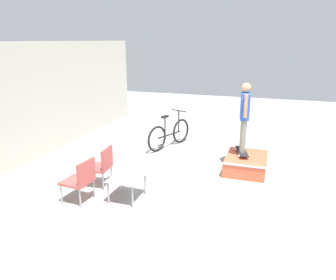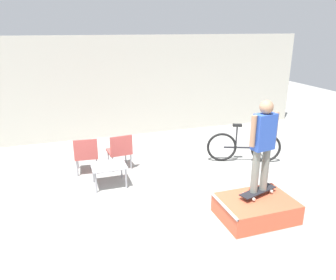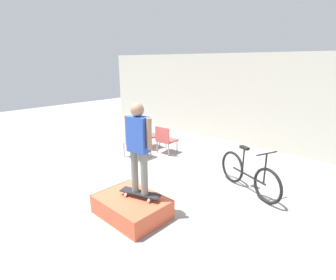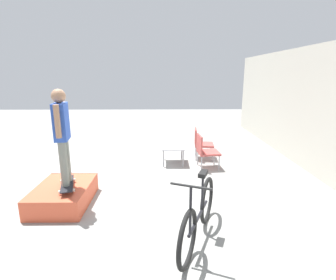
{
  "view_description": "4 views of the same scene",
  "coord_description": "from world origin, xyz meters",
  "views": [
    {
      "loc": [
        -6.28,
        -1.28,
        3.04
      ],
      "look_at": [
        0.21,
        0.91,
        0.93
      ],
      "focal_mm": 35.0,
      "sensor_mm": 36.0,
      "label": 1
    },
    {
      "loc": [
        -1.76,
        -5.02,
        3.22
      ],
      "look_at": [
        0.32,
        1.18,
        0.95
      ],
      "focal_mm": 35.0,
      "sensor_mm": 36.0,
      "label": 2
    },
    {
      "loc": [
        4.72,
        -3.37,
        2.75
      ],
      "look_at": [
        0.52,
        1.13,
        0.89
      ],
      "focal_mm": 28.0,
      "sensor_mm": 36.0,
      "label": 3
    },
    {
      "loc": [
        5.75,
        1.14,
        2.32
      ],
      "look_at": [
        0.33,
        1.22,
        0.96
      ],
      "focal_mm": 28.0,
      "sensor_mm": 36.0,
      "label": 4
    }
  ],
  "objects": [
    {
      "name": "skate_ramp_box",
      "position": [
        1.32,
        -0.71,
        0.18
      ],
      "size": [
        1.31,
        0.94,
        0.38
      ],
      "color": "#DB5638",
      "rests_on": "ground_plane"
    },
    {
      "name": "skateboard_on_ramp",
      "position": [
        1.43,
        -0.58,
        0.44
      ],
      "size": [
        0.81,
        0.42,
        0.07
      ],
      "rotation": [
        0.0,
        0.0,
        0.3
      ],
      "color": "black",
      "rests_on": "skate_ramp_box"
    },
    {
      "name": "person_skater",
      "position": [
        1.43,
        -0.58,
        1.41
      ],
      "size": [
        0.56,
        0.26,
        1.64
      ],
      "rotation": [
        0.0,
        0.0,
        0.16
      ],
      "color": "gray",
      "rests_on": "skateboard_on_ramp"
    },
    {
      "name": "patio_chair_left",
      "position": [
        -1.32,
        2.16,
        0.48
      ],
      "size": [
        0.56,
        0.56,
        0.87
      ],
      "rotation": [
        0.0,
        0.0,
        3.06
      ],
      "color": "#99999E",
      "rests_on": "ground_plane"
    },
    {
      "name": "patio_chair_right",
      "position": [
        -0.55,
        2.16,
        0.48
      ],
      "size": [
        0.56,
        0.56,
        0.87
      ],
      "rotation": [
        0.0,
        0.0,
        3.23
      ],
      "color": "#99999E",
      "rests_on": "ground_plane"
    },
    {
      "name": "house_wall_back",
      "position": [
        0.0,
        4.67,
        1.5
      ],
      "size": [
        12.0,
        0.06,
        3.0
      ],
      "color": "beige",
      "rests_on": "ground_plane"
    },
    {
      "name": "coffee_table",
      "position": [
        -0.94,
        1.37,
        0.4
      ],
      "size": [
        0.72,
        0.61,
        0.46
      ],
      "color": "#9E9EA3",
      "rests_on": "ground_plane"
    },
    {
      "name": "bicycle",
      "position": [
        2.46,
        1.62,
        0.39
      ],
      "size": [
        1.73,
        0.77,
        1.04
      ],
      "rotation": [
        0.0,
        0.0,
        -0.38
      ],
      "color": "black",
      "rests_on": "ground_plane"
    },
    {
      "name": "ground_plane",
      "position": [
        0.0,
        0.0,
        0.0
      ],
      "size": [
        24.0,
        24.0,
        0.0
      ],
      "primitive_type": "plane",
      "color": "gray"
    }
  ]
}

